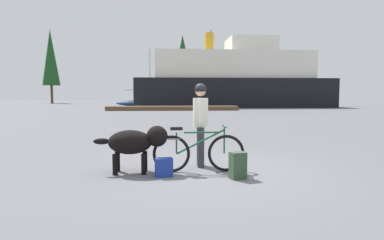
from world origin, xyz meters
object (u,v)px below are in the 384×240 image
(sailboat_moored, at_px, (150,103))
(backpack, at_px, (238,165))
(bicycle, at_px, (198,152))
(ferry_boat, at_px, (232,81))
(handbag_pannier, at_px, (164,167))
(person_cyclist, at_px, (201,116))
(dog, at_px, (136,142))

(sailboat_moored, bearing_deg, backpack, -84.49)
(bicycle, bearing_deg, sailboat_moored, 94.51)
(bicycle, xyz_separation_m, ferry_boat, (7.39, 34.05, 2.78))
(backpack, distance_m, ferry_boat, 35.39)
(backpack, relative_size, ferry_boat, 0.02)
(backpack, bearing_deg, handbag_pannier, 169.93)
(person_cyclist, height_order, dog, person_cyclist)
(bicycle, distance_m, person_cyclist, 0.85)
(backpack, distance_m, handbag_pannier, 1.37)
(ferry_boat, height_order, sailboat_moored, ferry_boat)
(dog, bearing_deg, sailboat_moored, 92.52)
(bicycle, height_order, sailboat_moored, sailboat_moored)
(dog, height_order, backpack, dog)
(ferry_boat, distance_m, sailboat_moored, 10.56)
(ferry_boat, bearing_deg, bicycle, -102.24)
(ferry_boat, bearing_deg, backpack, -100.98)
(person_cyclist, relative_size, sailboat_moored, 0.21)
(bicycle, distance_m, sailboat_moored, 35.20)
(person_cyclist, xyz_separation_m, backpack, (0.58, -1.07, -0.83))
(backpack, bearing_deg, dog, 162.81)
(person_cyclist, distance_m, backpack, 1.47)
(person_cyclist, relative_size, handbag_pannier, 5.02)
(backpack, height_order, ferry_boat, ferry_boat)
(dog, bearing_deg, person_cyclist, 20.08)
(person_cyclist, xyz_separation_m, dog, (-1.31, -0.48, -0.46))
(dog, bearing_deg, ferry_boat, 75.80)
(person_cyclist, relative_size, ferry_boat, 0.08)
(person_cyclist, height_order, ferry_boat, ferry_boat)
(handbag_pannier, bearing_deg, person_cyclist, 47.08)
(handbag_pannier, xyz_separation_m, ferry_boat, (8.07, 34.39, 3.00))
(person_cyclist, xyz_separation_m, ferry_boat, (7.30, 33.56, 2.10))
(sailboat_moored, bearing_deg, person_cyclist, -85.28)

